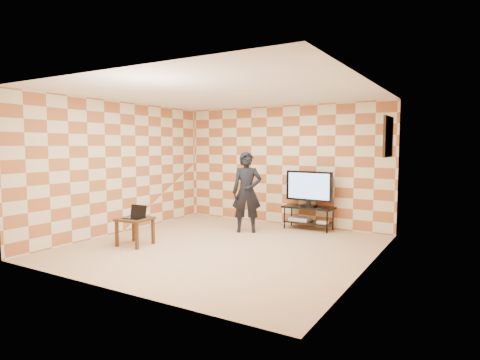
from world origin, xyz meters
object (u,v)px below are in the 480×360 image
at_px(tv_stand, 309,212).
at_px(tv, 309,187).
at_px(person, 247,192).
at_px(side_table, 135,223).

distance_m(tv_stand, tv, 0.55).
height_order(tv_stand, person, person).
relative_size(tv_stand, tv, 1.04).
xyz_separation_m(tv_stand, person, (-1.01, -0.90, 0.47)).
relative_size(tv_stand, side_table, 1.86).
bearing_deg(side_table, tv_stand, 53.15).
relative_size(tv_stand, person, 0.65).
bearing_deg(tv_stand, person, -138.25).
bearing_deg(person, tv_stand, 13.36).
bearing_deg(tv_stand, side_table, -126.85).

